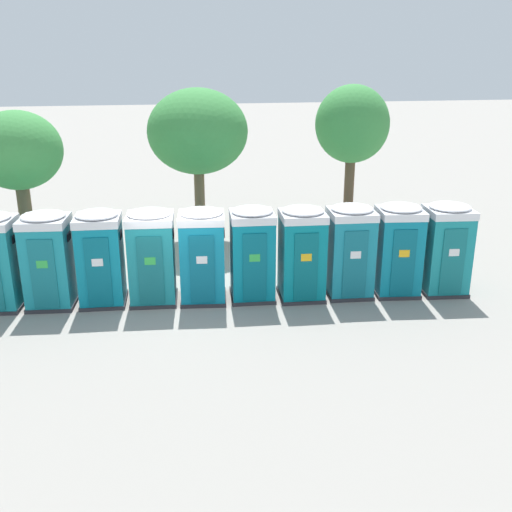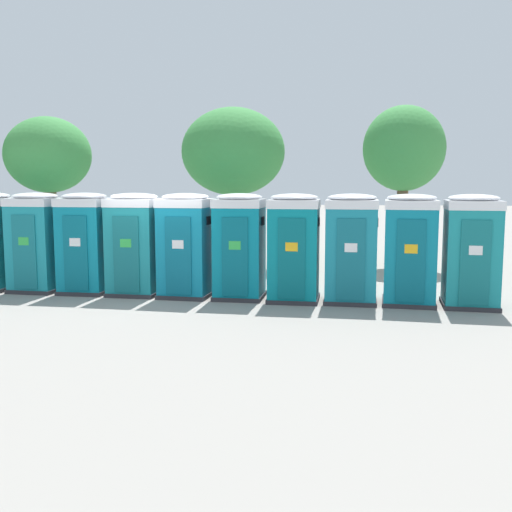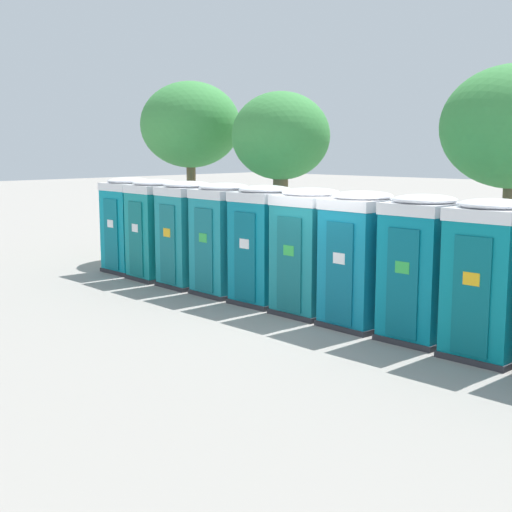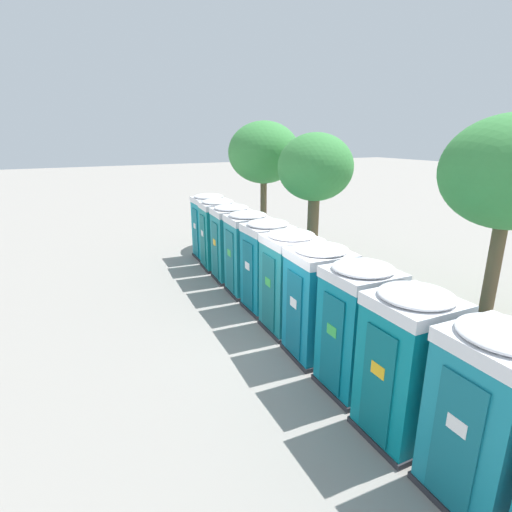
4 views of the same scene
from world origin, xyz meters
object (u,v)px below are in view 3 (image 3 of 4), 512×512
at_px(portapotty_7, 422,267).
at_px(portapotty_5, 310,251).
at_px(portapotty_1, 155,229).
at_px(portapotty_0, 130,225).
at_px(portapotty_2, 188,234).
at_px(portapotty_8, 490,278).
at_px(portapotty_4, 265,244).
at_px(portapotty_3, 224,239).
at_px(street_tree_3, 281,138).
at_px(street_tree_0, 190,126).
at_px(portapotty_6, 361,259).

bearing_deg(portapotty_7, portapotty_5, 176.05).
bearing_deg(portapotty_1, portapotty_0, 172.64).
distance_m(portapotty_2, portapotty_8, 7.99).
xyz_separation_m(portapotty_2, portapotty_8, (7.97, -0.60, -0.00)).
bearing_deg(portapotty_2, portapotty_4, -2.88).
height_order(portapotty_1, portapotty_3, same).
relative_size(portapotty_2, street_tree_3, 0.53).
distance_m(portapotty_0, street_tree_3, 4.65).
xyz_separation_m(portapotty_5, portapotty_8, (3.98, -0.36, 0.00)).
height_order(portapotty_3, portapotty_8, same).
height_order(portapotty_0, street_tree_0, street_tree_0).
xyz_separation_m(portapotty_3, portapotty_4, (1.33, -0.07, 0.00)).
xyz_separation_m(portapotty_0, portapotty_6, (7.97, -0.61, 0.00)).
xyz_separation_m(portapotty_0, portapotty_5, (6.64, -0.48, 0.00)).
xyz_separation_m(portapotty_1, portapotty_6, (6.65, -0.44, -0.00)).
distance_m(portapotty_3, portapotty_7, 5.33).
relative_size(portapotty_3, portapotty_7, 1.00).
bearing_deg(street_tree_3, portapotty_0, -135.14).
relative_size(portapotty_1, street_tree_0, 0.48).
bearing_deg(portapotty_1, portapotty_3, -3.02).
bearing_deg(portapotty_4, street_tree_0, 152.31).
bearing_deg(portapotty_6, portapotty_2, 176.10).
xyz_separation_m(portapotty_4, portapotty_8, (5.31, -0.46, -0.00)).
height_order(portapotty_0, portapotty_3, same).
height_order(portapotty_3, portapotty_6, same).
xyz_separation_m(portapotty_5, portapotty_7, (2.66, -0.18, 0.00)).
bearing_deg(portapotty_2, street_tree_3, 86.04).
distance_m(portapotty_0, portapotty_4, 5.33).
xyz_separation_m(portapotty_3, portapotty_5, (2.66, -0.17, -0.00)).
relative_size(portapotty_2, street_tree_0, 0.48).
relative_size(portapotty_0, portapotty_4, 1.00).
bearing_deg(portapotty_7, portapotty_2, 176.36).
relative_size(portapotty_4, street_tree_3, 0.53).
xyz_separation_m(portapotty_2, street_tree_3, (0.21, 3.10, 2.29)).
bearing_deg(portapotty_3, portapotty_2, 177.17).
bearing_deg(street_tree_0, street_tree_3, 2.06).
distance_m(portapotty_1, portapotty_4, 4.00).
relative_size(portapotty_5, portapotty_6, 1.00).
height_order(portapotty_0, portapotty_8, same).
height_order(portapotty_6, street_tree_3, street_tree_3).
bearing_deg(portapotty_8, portapotty_1, 175.87).
xyz_separation_m(portapotty_2, portapotty_6, (5.32, -0.36, -0.00)).
bearing_deg(street_tree_3, portapotty_3, -70.57).
bearing_deg(portapotty_6, street_tree_0, 158.74).
xyz_separation_m(portapotty_3, portapotty_7, (5.32, -0.36, 0.00)).
bearing_deg(portapotty_5, portapotty_6, -5.30).
distance_m(portapotty_1, portapotty_5, 5.33).
xyz_separation_m(portapotty_5, portapotty_6, (1.33, -0.12, 0.00)).
relative_size(portapotty_2, portapotty_7, 1.00).
relative_size(portapotty_1, portapotty_8, 1.00).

